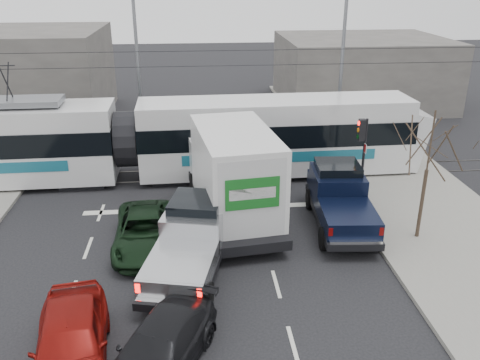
{
  "coord_description": "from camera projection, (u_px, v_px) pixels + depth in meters",
  "views": [
    {
      "loc": [
        -0.81,
        -14.13,
        9.72
      ],
      "look_at": [
        0.92,
        4.8,
        1.8
      ],
      "focal_mm": 38.0,
      "sensor_mm": 36.0,
      "label": 1
    }
  ],
  "objects": [
    {
      "name": "ground",
      "position": [
        225.0,
        287.0,
        16.79
      ],
      "size": [
        120.0,
        120.0,
        0.0
      ],
      "primitive_type": "plane",
      "color": "black",
      "rests_on": "ground"
    },
    {
      "name": "silver_pickup",
      "position": [
        193.0,
        237.0,
        17.64
      ],
      "size": [
        3.4,
        6.44,
        2.23
      ],
      "rotation": [
        0.0,
        0.0,
        -0.23
      ],
      "color": "black",
      "rests_on": "ground"
    },
    {
      "name": "navy_pickup",
      "position": [
        340.0,
        197.0,
        20.58
      ],
      "size": [
        2.51,
        5.72,
        2.35
      ],
      "rotation": [
        0.0,
        0.0,
        -0.07
      ],
      "color": "black",
      "rests_on": "ground"
    },
    {
      "name": "green_car",
      "position": [
        144.0,
        231.0,
        18.97
      ],
      "size": [
        2.37,
        4.81,
        1.31
      ],
      "primitive_type": "imported",
      "rotation": [
        0.0,
        0.0,
        0.04
      ],
      "color": "black",
      "rests_on": "ground"
    },
    {
      "name": "building_right",
      "position": [
        361.0,
        71.0,
        38.9
      ],
      "size": [
        12.0,
        10.0,
        5.0
      ],
      "primitive_type": "cube",
      "color": "slate",
      "rests_on": "ground"
    },
    {
      "name": "bare_tree",
      "position": [
        430.0,
        147.0,
        18.27
      ],
      "size": [
        2.4,
        2.4,
        5.0
      ],
      "color": "#47382B",
      "rests_on": "ground"
    },
    {
      "name": "catenary",
      "position": [
        211.0,
        100.0,
        24.49
      ],
      "size": [
        60.0,
        0.2,
        7.0
      ],
      "color": "black",
      "rests_on": "ground"
    },
    {
      "name": "dark_car",
      "position": [
        159.0,
        351.0,
        13.02
      ],
      "size": [
        3.58,
        4.97,
        1.34
      ],
      "primitive_type": "imported",
      "rotation": [
        0.0,
        0.0,
        -0.42
      ],
      "color": "black",
      "rests_on": "ground"
    },
    {
      "name": "traffic_signal",
      "position": [
        362.0,
        141.0,
        22.26
      ],
      "size": [
        0.44,
        0.44,
        3.6
      ],
      "color": "black",
      "rests_on": "ground"
    },
    {
      "name": "tram",
      "position": [
        126.0,
        140.0,
        24.6
      ],
      "size": [
        28.12,
        3.43,
        5.73
      ],
      "rotation": [
        0.0,
        0.0,
        0.02
      ],
      "color": "silver",
      "rests_on": "ground"
    },
    {
      "name": "box_truck",
      "position": [
        232.0,
        174.0,
        20.74
      ],
      "size": [
        3.78,
        8.31,
        4.01
      ],
      "rotation": [
        0.0,
        0.0,
        0.13
      ],
      "color": "black",
      "rests_on": "ground"
    },
    {
      "name": "rails",
      "position": [
        213.0,
        174.0,
        25.98
      ],
      "size": [
        60.0,
        1.6,
        0.03
      ],
      "primitive_type": "cube",
      "color": "#33302D",
      "rests_on": "ground"
    },
    {
      "name": "building_left",
      "position": [
        0.0,
        75.0,
        34.69
      ],
      "size": [
        14.0,
        10.0,
        6.0
      ],
      "primitive_type": "cube",
      "color": "slate",
      "rests_on": "ground"
    },
    {
      "name": "red_car",
      "position": [
        71.0,
        341.0,
        13.14
      ],
      "size": [
        2.55,
        4.91,
        1.6
      ],
      "primitive_type": "imported",
      "rotation": [
        0.0,
        0.0,
        0.15
      ],
      "color": "maroon",
      "rests_on": "ground"
    },
    {
      "name": "street_lamp_far",
      "position": [
        134.0,
        56.0,
        29.18
      ],
      "size": [
        2.38,
        0.25,
        9.0
      ],
      "color": "slate",
      "rests_on": "ground"
    },
    {
      "name": "street_lamp_near",
      "position": [
        339.0,
        58.0,
        28.31
      ],
      "size": [
        2.38,
        0.25,
        9.0
      ],
      "color": "slate",
      "rests_on": "ground"
    }
  ]
}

